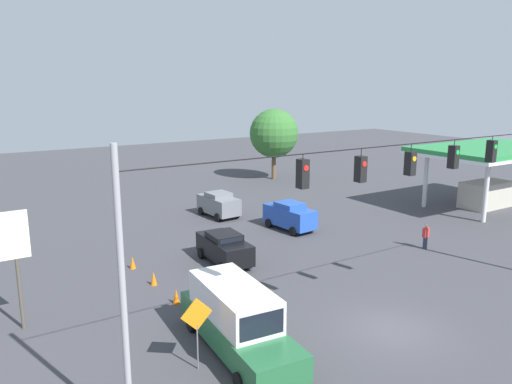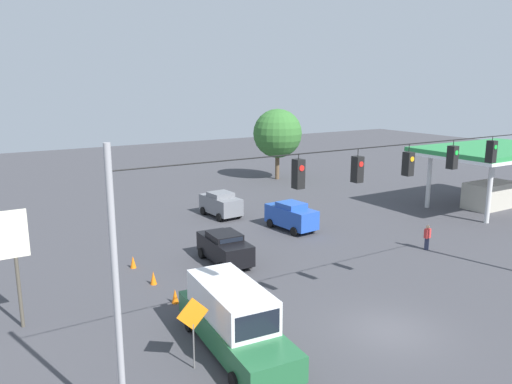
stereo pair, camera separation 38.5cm
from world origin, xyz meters
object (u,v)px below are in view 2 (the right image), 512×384
at_px(box_truck_green_parked_shoulder, 233,318).
at_px(traffic_cone_second, 175,296).
at_px(sedan_black_withflow_mid, 225,247).
at_px(traffic_cone_third, 153,278).
at_px(pedestrian, 427,237).
at_px(overhead_signal_span, 406,201).
at_px(sedan_grey_oncoming_deep, 221,204).
at_px(sedan_blue_oncoming_far, 291,216).
at_px(work_zone_sign, 193,319).
at_px(gas_station, 493,164).
at_px(tree_horizon_left, 278,134).
at_px(traffic_cone_fourth, 133,262).
at_px(traffic_cone_nearest, 197,322).

xyz_separation_m(box_truck_green_parked_shoulder, traffic_cone_second, (0.36, -5.17, -0.96)).
xyz_separation_m(sedan_black_withflow_mid, traffic_cone_second, (4.65, 3.63, -0.61)).
distance_m(traffic_cone_third, pedestrian, 17.29).
height_order(overhead_signal_span, sedan_grey_oncoming_deep, overhead_signal_span).
bearing_deg(sedan_blue_oncoming_far, pedestrian, 120.42).
distance_m(sedan_black_withflow_mid, traffic_cone_third, 4.86).
distance_m(traffic_cone_second, work_zone_sign, 6.11).
distance_m(sedan_black_withflow_mid, sedan_grey_oncoming_deep, 10.59).
xyz_separation_m(gas_station, tree_horizon_left, (8.14, -20.26, 1.22)).
relative_size(overhead_signal_span, tree_horizon_left, 3.06).
relative_size(traffic_cone_fourth, tree_horizon_left, 0.09).
bearing_deg(traffic_cone_second, sedan_grey_oncoming_deep, -125.48).
bearing_deg(gas_station, traffic_cone_third, 1.67).
xyz_separation_m(work_zone_sign, pedestrian, (-18.38, -4.67, -1.18)).
relative_size(sedan_black_withflow_mid, sedan_grey_oncoming_deep, 1.13).
relative_size(sedan_black_withflow_mid, box_truck_green_parked_shoulder, 0.60).
bearing_deg(sedan_grey_oncoming_deep, sedan_blue_oncoming_far, 113.88).
bearing_deg(pedestrian, sedan_grey_oncoming_deep, -62.24).
distance_m(box_truck_green_parked_shoulder, gas_station, 31.17).
bearing_deg(gas_station, box_truck_green_parked_shoulder, 16.45).
xyz_separation_m(gas_station, work_zone_sign, (31.75, 9.30, -1.82)).
relative_size(sedan_blue_oncoming_far, traffic_cone_third, 5.91).
height_order(traffic_cone_nearest, traffic_cone_third, same).
bearing_deg(work_zone_sign, traffic_cone_second, -105.72).
bearing_deg(traffic_cone_nearest, sedan_blue_oncoming_far, -140.30).
height_order(overhead_signal_span, sedan_black_withflow_mid, overhead_signal_span).
height_order(traffic_cone_third, gas_station, gas_station).
relative_size(overhead_signal_span, sedan_black_withflow_mid, 5.28).
bearing_deg(overhead_signal_span, traffic_cone_nearest, -34.81).
relative_size(box_truck_green_parked_shoulder, gas_station, 0.58).
distance_m(traffic_cone_second, gas_station, 30.57).
height_order(sedan_grey_oncoming_deep, traffic_cone_third, sedan_grey_oncoming_deep).
bearing_deg(traffic_cone_second, pedestrian, 176.58).
relative_size(sedan_blue_oncoming_far, work_zone_sign, 1.50).
xyz_separation_m(overhead_signal_span, sedan_blue_oncoming_far, (-5.19, -15.00, -4.77)).
xyz_separation_m(traffic_cone_fourth, work_zone_sign, (1.35, 11.32, 1.63)).
height_order(traffic_cone_nearest, tree_horizon_left, tree_horizon_left).
relative_size(sedan_blue_oncoming_far, traffic_cone_second, 5.91).
relative_size(box_truck_green_parked_shoulder, pedestrian, 4.56).
distance_m(sedan_blue_oncoming_far, pedestrian, 9.48).
bearing_deg(gas_station, traffic_cone_second, 6.86).
distance_m(sedan_grey_oncoming_deep, work_zone_sign, 21.77).
bearing_deg(gas_station, pedestrian, 19.10).
bearing_deg(traffic_cone_fourth, tree_horizon_left, -140.69).
xyz_separation_m(pedestrian, tree_horizon_left, (-5.24, -24.89, 4.23)).
bearing_deg(traffic_cone_second, traffic_cone_third, -88.14).
relative_size(overhead_signal_span, sedan_grey_oncoming_deep, 5.98).
distance_m(box_truck_green_parked_shoulder, traffic_cone_fourth, 10.88).
bearing_deg(work_zone_sign, traffic_cone_fourth, -96.80).
bearing_deg(overhead_signal_span, sedan_blue_oncoming_far, -109.09).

